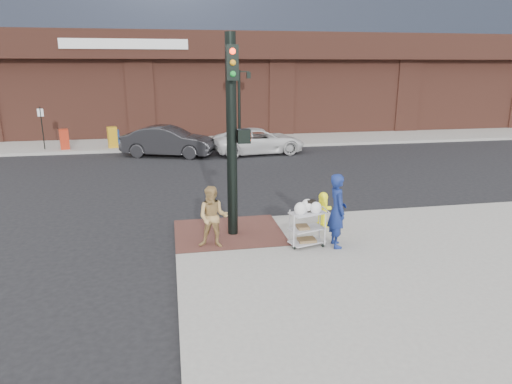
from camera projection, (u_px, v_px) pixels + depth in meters
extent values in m
plane|color=black|center=(258.00, 249.00, 11.29)|extent=(220.00, 220.00, 0.00)
cube|color=gray|center=(322.00, 112.00, 43.80)|extent=(65.00, 36.00, 0.15)
cube|color=#512E26|center=(229.00, 232.00, 11.99)|extent=(2.80, 2.40, 0.01)
cylinder|color=black|center=(239.00, 106.00, 26.22)|extent=(0.16, 0.16, 4.00)
cube|color=black|center=(239.00, 72.00, 25.71)|extent=(1.20, 0.06, 0.06)
cube|color=black|center=(229.00, 75.00, 25.66)|extent=(0.22, 0.22, 0.35)
cube|color=black|center=(249.00, 75.00, 25.86)|extent=(0.22, 0.22, 0.35)
cylinder|color=black|center=(42.00, 128.00, 23.64)|extent=(0.05, 0.05, 2.20)
cylinder|color=black|center=(232.00, 138.00, 11.25)|extent=(0.26, 0.26, 5.00)
cube|color=black|center=(244.00, 136.00, 11.29)|extent=(0.32, 0.28, 0.34)
cube|color=#FF260C|center=(250.00, 136.00, 11.32)|extent=(0.02, 0.18, 0.22)
cube|color=black|center=(232.00, 63.00, 10.50)|extent=(0.28, 0.18, 0.80)
imported|color=navy|center=(337.00, 211.00, 10.86)|extent=(0.47, 0.68, 1.80)
imported|color=tan|center=(213.00, 217.00, 10.85)|extent=(0.85, 0.74, 1.51)
imported|color=black|center=(168.00, 141.00, 22.67)|extent=(4.80, 2.97, 1.49)
imported|color=silver|center=(259.00, 141.00, 23.36)|extent=(4.90, 2.66, 1.30)
cube|color=#B4B4B9|center=(308.00, 213.00, 10.90)|extent=(0.92, 0.68, 0.03)
cube|color=#B4B4B9|center=(307.00, 228.00, 11.00)|extent=(0.92, 0.68, 0.03)
cube|color=#B4B4B9|center=(307.00, 242.00, 11.10)|extent=(0.92, 0.68, 0.03)
cube|color=black|center=(311.00, 206.00, 10.92)|extent=(0.20, 0.13, 0.29)
cube|color=brown|center=(303.00, 227.00, 10.97)|extent=(0.28, 0.31, 0.07)
cube|color=brown|center=(307.00, 240.00, 11.08)|extent=(0.42, 0.33, 0.06)
cylinder|color=#FFFA15|center=(322.00, 225.00, 12.43)|extent=(0.32, 0.32, 0.09)
cylinder|color=#FFFA15|center=(323.00, 210.00, 12.32)|extent=(0.23, 0.23, 0.71)
sphere|color=#FFFA15|center=(323.00, 197.00, 12.22)|extent=(0.25, 0.25, 0.25)
cylinder|color=#FFFA15|center=(323.00, 208.00, 12.31)|extent=(0.46, 0.10, 0.10)
cube|color=#A92913|center=(64.00, 139.00, 23.78)|extent=(0.53, 0.50, 1.05)
cube|color=#CA9216|center=(112.00, 137.00, 24.24)|extent=(0.56, 0.53, 1.10)
cube|color=blue|center=(115.00, 138.00, 24.49)|extent=(0.48, 0.45, 0.91)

